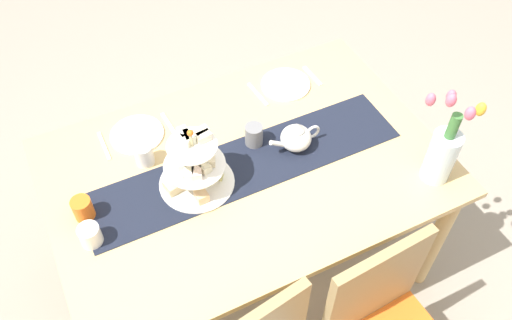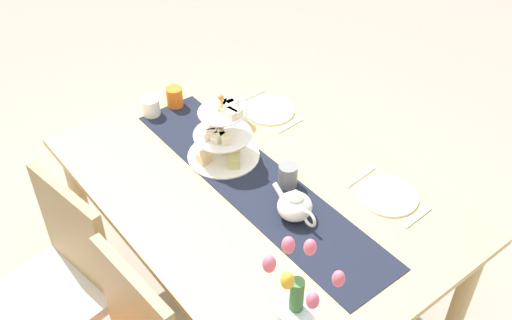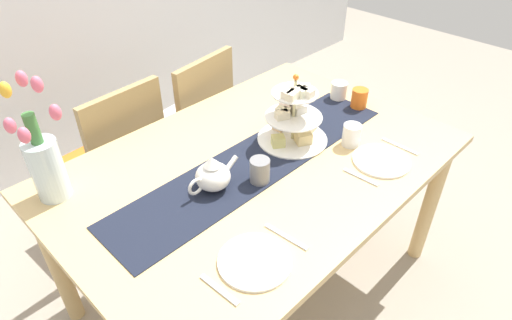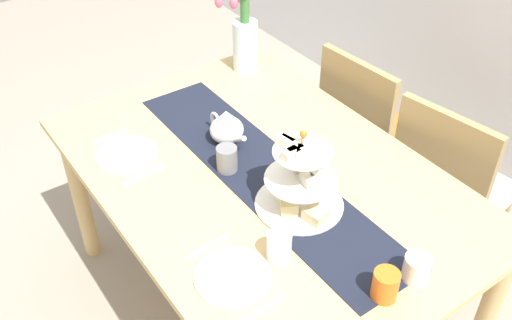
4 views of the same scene
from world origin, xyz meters
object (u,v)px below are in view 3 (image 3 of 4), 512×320
(teapot, at_px, (213,176))
(dinner_plate_left, at_px, (255,261))
(fork_right, at_px, (361,177))
(knife_left, at_px, (286,237))
(cream_jug, at_px, (339,91))
(fork_left, at_px, (219,290))
(mug_orange, at_px, (359,99))
(dining_table, at_px, (257,180))
(tiered_cake_stand, at_px, (294,119))
(dinner_plate_right, at_px, (381,161))
(chair_left, at_px, (120,156))
(tulip_vase, at_px, (45,161))
(mug_white_text, at_px, (351,135))
(knife_right, at_px, (400,146))
(chair_right, at_px, (193,121))
(mug_grey, at_px, (260,171))

(teapot, relative_size, dinner_plate_left, 1.04)
(fork_right, bearing_deg, dinner_plate_left, 180.00)
(knife_left, bearing_deg, cream_jug, 26.21)
(fork_left, xyz_separation_m, mug_orange, (1.17, 0.32, 0.04))
(dining_table, relative_size, knife_left, 9.40)
(dinner_plate_left, bearing_deg, dining_table, 43.45)
(tiered_cake_stand, bearing_deg, dinner_plate_right, -69.82)
(teapot, distance_m, knife_left, 0.36)
(chair_left, distance_m, tulip_vase, 0.72)
(chair_left, distance_m, teapot, 0.84)
(tiered_cake_stand, relative_size, mug_white_text, 3.20)
(tiered_cake_stand, xyz_separation_m, cream_jug, (0.44, 0.08, -0.06))
(knife_left, distance_m, fork_right, 0.43)
(fork_left, xyz_separation_m, knife_right, (1.01, 0.00, 0.00))
(cream_jug, relative_size, fork_left, 0.57)
(knife_left, height_order, fork_right, same)
(dining_table, bearing_deg, mug_white_text, -28.54)
(tulip_vase, height_order, cream_jug, tulip_vase)
(chair_right, xyz_separation_m, knife_right, (0.23, -1.13, 0.26))
(dining_table, distance_m, teapot, 0.28)
(cream_jug, height_order, fork_right, cream_jug)
(knife_left, relative_size, mug_white_text, 1.79)
(chair_right, height_order, knife_right, chair_right)
(chair_left, distance_m, fork_right, 1.23)
(teapot, height_order, knife_right, teapot)
(fork_right, bearing_deg, cream_jug, 43.89)
(knife_left, xyz_separation_m, mug_orange, (0.88, 0.32, 0.04))
(chair_right, relative_size, mug_grey, 9.58)
(dining_table, bearing_deg, chair_left, 105.59)
(chair_left, bearing_deg, mug_orange, -43.19)
(chair_left, bearing_deg, dinner_plate_right, -63.50)
(fork_right, bearing_deg, tulip_vase, 139.59)
(tiered_cake_stand, height_order, fork_right, tiered_cake_stand)
(knife_left, bearing_deg, knife_right, 0.00)
(teapot, bearing_deg, dinner_plate_right, -31.55)
(tiered_cake_stand, distance_m, fork_left, 0.83)
(mug_grey, bearing_deg, chair_left, 98.59)
(dinner_plate_left, height_order, knife_left, dinner_plate_left)
(teapot, height_order, fork_left, teapot)
(fork_left, height_order, knife_right, same)
(tulip_vase, bearing_deg, knife_left, -59.71)
(dining_table, distance_m, tulip_vase, 0.80)
(dinner_plate_left, distance_m, fork_right, 0.58)
(fork_right, bearing_deg, chair_right, 86.98)
(knife_right, bearing_deg, fork_left, 180.00)
(teapot, distance_m, dinner_plate_left, 0.39)
(dining_table, relative_size, fork_left, 10.66)
(teapot, height_order, knife_left, teapot)
(dinner_plate_right, distance_m, mug_grey, 0.51)
(chair_right, height_order, mug_orange, chair_right)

